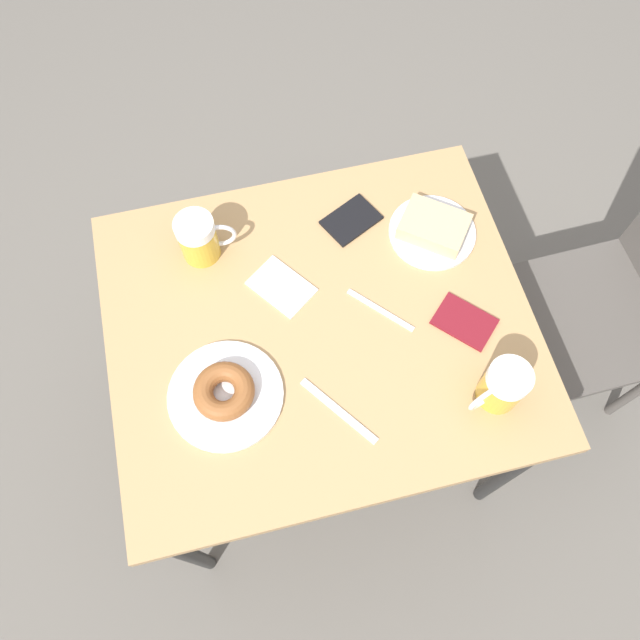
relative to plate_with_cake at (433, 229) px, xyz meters
The scene contains 11 objects.
ground_plane 0.84m from the plate_with_cake, 62.07° to the right, with size 8.00×8.00×0.00m, color #666059.
table 0.36m from the plate_with_cake, 62.07° to the right, with size 0.79×0.92×0.74m.
plate_with_cake is the anchor object (origin of this frame).
plate_with_donut 0.60m from the plate_with_cake, 62.71° to the right, with size 0.24×0.24×0.05m.
beer_mug_left 0.41m from the plate_with_cake, ahead, with size 0.09×0.13×0.12m.
beer_mug_center 0.53m from the plate_with_cake, 98.24° to the right, with size 0.09×0.13×0.12m.
napkin_folded 0.37m from the plate_with_cake, 81.50° to the right, with size 0.17×0.16×0.00m.
fork 0.24m from the plate_with_cake, 46.34° to the right, with size 0.13×0.12×0.00m.
knife 0.48m from the plate_with_cake, 41.18° to the right, with size 0.17×0.13×0.00m.
passport_near_edge 0.19m from the plate_with_cake, 114.17° to the right, with size 0.13×0.15×0.01m.
passport_far_edge 0.23m from the plate_with_cake, ahead, with size 0.15×0.15×0.01m.
Camera 1 is at (0.54, -0.13, 1.97)m, focal length 35.00 mm.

